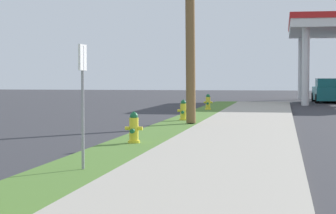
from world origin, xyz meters
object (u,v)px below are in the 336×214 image
at_px(fire_hydrant_third, 183,111).
at_px(car_teal_by_near_pump, 329,91).
at_px(fire_hydrant_fourth, 208,103).
at_px(fire_hydrant_second, 134,129).
at_px(street_sign_post, 83,80).

xyz_separation_m(fire_hydrant_third, car_teal_by_near_pump, (6.47, 20.95, 0.28)).
bearing_deg(fire_hydrant_fourth, fire_hydrant_second, -89.82).
height_order(fire_hydrant_fourth, street_sign_post, street_sign_post).
xyz_separation_m(fire_hydrant_second, fire_hydrant_fourth, (-0.05, 16.15, 0.00)).
distance_m(street_sign_post, car_teal_by_near_pump, 34.33).
relative_size(fire_hydrant_third, street_sign_post, 0.35).
height_order(fire_hydrant_second, fire_hydrant_third, same).
relative_size(fire_hydrant_third, fire_hydrant_fourth, 1.00).
height_order(fire_hydrant_second, street_sign_post, street_sign_post).
height_order(fire_hydrant_second, car_teal_by_near_pump, car_teal_by_near_pump).
bearing_deg(street_sign_post, fire_hydrant_second, 91.78).
bearing_deg(car_teal_by_near_pump, street_sign_post, -100.53).
bearing_deg(fire_hydrant_second, street_sign_post, -88.22).
bearing_deg(fire_hydrant_second, fire_hydrant_fourth, 90.18).
bearing_deg(car_teal_by_near_pump, fire_hydrant_third, -107.16).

